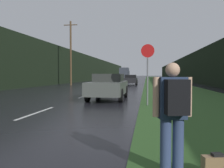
{
  "coord_description": "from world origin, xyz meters",
  "views": [
    {
      "loc": [
        4.07,
        -1.24,
        1.43
      ],
      "look_at": [
        1.82,
        14.15,
        0.81
      ],
      "focal_mm": 38.0,
      "sensor_mm": 36.0,
      "label": 1
    }
  ],
  "objects_px": {
    "car_passing_near": "(108,86)",
    "car_oncoming": "(117,78)",
    "delivery_truck": "(125,74)",
    "car_passing_far": "(131,80)",
    "hitchhiker_with_backpack": "(173,111)",
    "suitcase": "(217,168)",
    "stop_sign": "(148,69)"
  },
  "relations": [
    {
      "from": "stop_sign",
      "to": "hitchhiker_with_backpack",
      "type": "relative_size",
      "value": 1.76
    },
    {
      "from": "stop_sign",
      "to": "hitchhiker_with_backpack",
      "type": "xyz_separation_m",
      "value": [
        0.32,
        -7.63,
        -0.76
      ]
    },
    {
      "from": "suitcase",
      "to": "car_passing_far",
      "type": "relative_size",
      "value": 0.09
    },
    {
      "from": "hitchhiker_with_backpack",
      "to": "car_passing_near",
      "type": "bearing_deg",
      "value": 92.15
    },
    {
      "from": "stop_sign",
      "to": "delivery_truck",
      "type": "relative_size",
      "value": 0.37
    },
    {
      "from": "hitchhiker_with_backpack",
      "to": "car_oncoming",
      "type": "distance_m",
      "value": 45.24
    },
    {
      "from": "car_passing_near",
      "to": "suitcase",
      "type": "bearing_deg",
      "value": 106.96
    },
    {
      "from": "car_passing_near",
      "to": "car_oncoming",
      "type": "bearing_deg",
      "value": -83.78
    },
    {
      "from": "stop_sign",
      "to": "car_passing_near",
      "type": "distance_m",
      "value": 3.53
    },
    {
      "from": "suitcase",
      "to": "car_passing_near",
      "type": "bearing_deg",
      "value": 95.07
    },
    {
      "from": "car_oncoming",
      "to": "delivery_truck",
      "type": "xyz_separation_m",
      "value": [
        0.0,
        16.58,
        1.03
      ]
    },
    {
      "from": "car_passing_near",
      "to": "delivery_truck",
      "type": "xyz_separation_m",
      "value": [
        -3.77,
        51.18,
        0.95
      ]
    },
    {
      "from": "car_passing_near",
      "to": "car_passing_far",
      "type": "relative_size",
      "value": 1.02
    },
    {
      "from": "stop_sign",
      "to": "car_passing_far",
      "type": "bearing_deg",
      "value": 95.81
    },
    {
      "from": "suitcase",
      "to": "car_passing_far",
      "type": "distance_m",
      "value": 29.74
    },
    {
      "from": "stop_sign",
      "to": "car_passing_far",
      "type": "xyz_separation_m",
      "value": [
        -2.23,
        21.89,
        -0.95
      ]
    },
    {
      "from": "car_oncoming",
      "to": "hitchhiker_with_backpack",
      "type": "bearing_deg",
      "value": -81.97
    },
    {
      "from": "car_oncoming",
      "to": "delivery_truck",
      "type": "bearing_deg",
      "value": 90.0
    },
    {
      "from": "suitcase",
      "to": "car_passing_near",
      "type": "distance_m",
      "value": 10.73
    },
    {
      "from": "stop_sign",
      "to": "suitcase",
      "type": "relative_size",
      "value": 6.91
    },
    {
      "from": "delivery_truck",
      "to": "car_passing_far",
      "type": "bearing_deg",
      "value": -83.25
    },
    {
      "from": "car_passing_near",
      "to": "car_passing_far",
      "type": "distance_m",
      "value": 19.32
    },
    {
      "from": "car_passing_far",
      "to": "car_oncoming",
      "type": "relative_size",
      "value": 1.08
    },
    {
      "from": "car_passing_far",
      "to": "car_oncoming",
      "type": "height_order",
      "value": "car_passing_far"
    },
    {
      "from": "suitcase",
      "to": "car_passing_far",
      "type": "xyz_separation_m",
      "value": [
        -3.13,
        29.57,
        0.55
      ]
    },
    {
      "from": "suitcase",
      "to": "car_passing_near",
      "type": "xyz_separation_m",
      "value": [
        -3.13,
        10.25,
        0.59
      ]
    },
    {
      "from": "hitchhiker_with_backpack",
      "to": "delivery_truck",
      "type": "height_order",
      "value": "delivery_truck"
    },
    {
      "from": "stop_sign",
      "to": "car_passing_near",
      "type": "bearing_deg",
      "value": 130.9
    },
    {
      "from": "car_passing_far",
      "to": "delivery_truck",
      "type": "bearing_deg",
      "value": -83.25
    },
    {
      "from": "stop_sign",
      "to": "suitcase",
      "type": "height_order",
      "value": "stop_sign"
    },
    {
      "from": "car_passing_far",
      "to": "hitchhiker_with_backpack",
      "type": "bearing_deg",
      "value": 94.94
    },
    {
      "from": "car_passing_near",
      "to": "delivery_truck",
      "type": "height_order",
      "value": "delivery_truck"
    }
  ]
}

